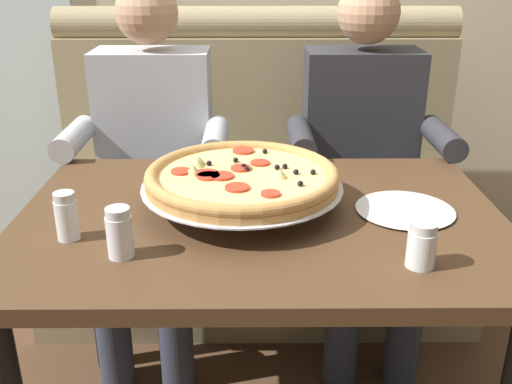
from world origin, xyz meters
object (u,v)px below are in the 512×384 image
shaker_oregano (67,219)px  diner_right (364,145)px  shaker_parmesan (421,248)px  plate_near_left (405,208)px  pizza (242,178)px  dining_table (260,247)px  diner_left (152,146)px  patio_chair (29,102)px  shaker_pepper_flakes (120,236)px  booth_bench (257,198)px

shaker_oregano → diner_right: bearing=43.0°
shaker_parmesan → plate_near_left: bearing=82.4°
pizza → shaker_oregano: (-0.39, -0.17, -0.03)m
dining_table → pizza: pizza is taller
shaker_parmesan → diner_left: bearing=128.3°
plate_near_left → patio_chair: (-1.69, 2.03, -0.22)m
dining_table → diner_left: 0.72m
diner_left → shaker_oregano: (-0.06, -0.75, 0.07)m
pizza → plate_near_left: bearing=-4.2°
shaker_pepper_flakes → plate_near_left: size_ratio=0.45×
dining_table → diner_right: diner_right is taller
diner_right → booth_bench: bearing=144.1°
booth_bench → dining_table: bearing=-90.0°
shaker_parmesan → dining_table: bearing=141.3°
diner_left → shaker_parmesan: (0.69, -0.88, 0.06)m
plate_near_left → patio_chair: bearing=129.8°
dining_table → diner_left: diner_left is taller
shaker_parmesan → plate_near_left: (0.04, 0.27, -0.03)m
diner_left → pizza: diner_left is taller
dining_table → diner_left: size_ratio=0.94×
shaker_parmesan → pizza: bearing=140.9°
diner_right → shaker_pepper_flakes: 1.07m
booth_bench → diner_right: bearing=-35.9°
dining_table → plate_near_left: bearing=1.9°
diner_left → plate_near_left: bearing=-39.7°
booth_bench → plate_near_left: size_ratio=6.70×
shaker_pepper_flakes → pizza: bearing=45.3°
shaker_parmesan → plate_near_left: shaker_parmesan is taller
shaker_oregano → patio_chair: patio_chair is taller
shaker_parmesan → shaker_oregano: size_ratio=0.87×
booth_bench → plate_near_left: bearing=-67.5°
shaker_pepper_flakes → patio_chair: 2.49m
booth_bench → diner_right: diner_right is taller
diner_right → patio_chair: size_ratio=1.48×
pizza → shaker_oregano: pizza is taller
shaker_parmesan → shaker_oregano: bearing=170.4°
shaker_parmesan → booth_bench: bearing=105.8°
pizza → plate_near_left: size_ratio=2.05×
plate_near_left → shaker_oregano: bearing=-169.8°
dining_table → shaker_oregano: 0.47m
shaker_oregano → plate_near_left: bearing=10.2°
booth_bench → patio_chair: booth_bench is taller
diner_left → plate_near_left: 0.95m
dining_table → shaker_parmesan: 0.44m
diner_right → shaker_oregano: bearing=-137.0°
dining_table → patio_chair: size_ratio=1.39×
booth_bench → dining_table: 0.91m
booth_bench → dining_table: (0.00, -0.88, 0.24)m
shaker_pepper_flakes → patio_chair: bearing=114.5°
dining_table → patio_chair: patio_chair is taller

